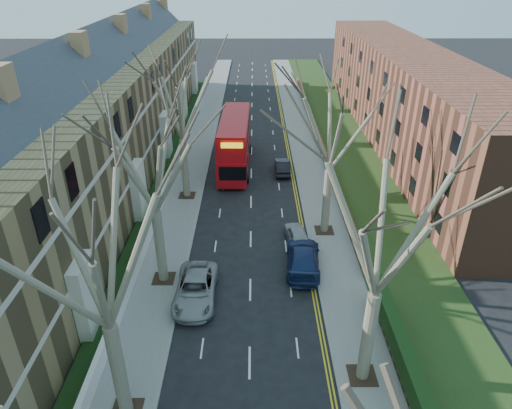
{
  "coord_description": "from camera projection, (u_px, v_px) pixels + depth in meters",
  "views": [
    {
      "loc": [
        0.25,
        -8.14,
        18.68
      ],
      "look_at": [
        0.4,
        20.66,
        3.14
      ],
      "focal_mm": 32.0,
      "sensor_mm": 36.0,
      "label": 1
    }
  ],
  "objects": [
    {
      "name": "tree_right_far",
      "position": [
        334.0,
        116.0,
        31.03
      ],
      "size": [
        10.15,
        10.15,
        14.22
      ],
      "color": "#6F664F",
      "rests_on": "ground"
    },
    {
      "name": "front_wall_left",
      "position": [
        170.0,
        176.0,
        42.98
      ],
      "size": [
        0.3,
        78.0,
        1.0
      ],
      "color": "white",
      "rests_on": "ground"
    },
    {
      "name": "pavement_left",
      "position": [
        197.0,
        150.0,
        50.3
      ],
      "size": [
        3.0,
        102.0,
        0.12
      ],
      "primitive_type": "cube",
      "color": "slate",
      "rests_on": "ground"
    },
    {
      "name": "car_right_far",
      "position": [
        283.0,
        166.0,
        44.92
      ],
      "size": [
        1.41,
        4.04,
        1.33
      ],
      "primitive_type": "imported",
      "rotation": [
        0.0,
        0.0,
        3.14
      ],
      "color": "black",
      "rests_on": "ground"
    },
    {
      "name": "tree_left_far",
      "position": [
        148.0,
        149.0,
        25.7
      ],
      "size": [
        10.15,
        10.15,
        14.22
      ],
      "color": "#6F664F",
      "rests_on": "ground"
    },
    {
      "name": "terrace_left",
      "position": [
        98.0,
        126.0,
        40.62
      ],
      "size": [
        9.7,
        78.0,
        13.6
      ],
      "color": "olive",
      "rests_on": "ground"
    },
    {
      "name": "tree_right_mid",
      "position": [
        388.0,
        213.0,
        18.56
      ],
      "size": [
        10.5,
        10.5,
        14.71
      ],
      "color": "#6F664F",
      "rests_on": "ground"
    },
    {
      "name": "grass_verge_right",
      "position": [
        346.0,
        149.0,
        50.33
      ],
      "size": [
        6.0,
        102.0,
        0.06
      ],
      "color": "#1F3915",
      "rests_on": "ground"
    },
    {
      "name": "tree_left_mid",
      "position": [
        92.0,
        241.0,
        16.75
      ],
      "size": [
        10.5,
        10.5,
        14.71
      ],
      "color": "#6F664F",
      "rests_on": "ground"
    },
    {
      "name": "tree_left_dist",
      "position": [
        179.0,
        90.0,
        36.11
      ],
      "size": [
        10.5,
        10.5,
        14.71
      ],
      "color": "#6F664F",
      "rests_on": "ground"
    },
    {
      "name": "pavement_right",
      "position": [
        306.0,
        150.0,
        50.35
      ],
      "size": [
        3.0,
        102.0,
        0.12
      ],
      "primitive_type": "cube",
      "color": "slate",
      "rests_on": "ground"
    },
    {
      "name": "car_left_far",
      "position": [
        196.0,
        289.0,
        28.09
      ],
      "size": [
        2.53,
        5.42,
        1.5
      ],
      "primitive_type": "imported",
      "rotation": [
        0.0,
        0.0,
        -0.01
      ],
      "color": "gray",
      "rests_on": "ground"
    },
    {
      "name": "double_decker_bus",
      "position": [
        235.0,
        144.0,
        45.46
      ],
      "size": [
        3.22,
        12.03,
        4.97
      ],
      "rotation": [
        0.0,
        0.0,
        3.12
      ],
      "color": "#A90C10",
      "rests_on": "ground"
    },
    {
      "name": "car_right_near",
      "position": [
        303.0,
        258.0,
        30.93
      ],
      "size": [
        2.69,
        5.66,
        1.59
      ],
      "primitive_type": "imported",
      "rotation": [
        0.0,
        0.0,
        3.06
      ],
      "color": "navy",
      "rests_on": "ground"
    },
    {
      "name": "car_right_mid",
      "position": [
        297.0,
        235.0,
        33.86
      ],
      "size": [
        1.99,
        3.89,
        1.27
      ],
      "primitive_type": "imported",
      "rotation": [
        0.0,
        0.0,
        3.28
      ],
      "color": "#999DA1",
      "rests_on": "ground"
    },
    {
      "name": "flats_right",
      "position": [
        405.0,
        96.0,
        51.59
      ],
      "size": [
        13.97,
        54.0,
        10.0
      ],
      "color": "brown",
      "rests_on": "ground"
    }
  ]
}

